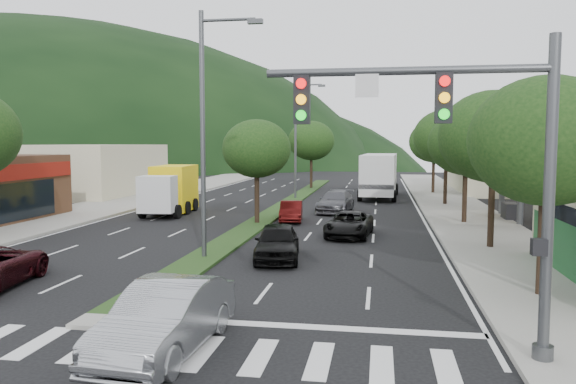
% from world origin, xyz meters
% --- Properties ---
extents(ground, '(160.00, 160.00, 0.00)m').
position_xyz_m(ground, '(0.00, 0.00, 0.00)').
color(ground, black).
rests_on(ground, ground).
extents(sidewalk_right, '(5.00, 90.00, 0.15)m').
position_xyz_m(sidewalk_right, '(12.50, 25.00, 0.07)').
color(sidewalk_right, gray).
rests_on(sidewalk_right, ground).
extents(sidewalk_left, '(6.00, 90.00, 0.15)m').
position_xyz_m(sidewalk_left, '(-13.00, 25.00, 0.07)').
color(sidewalk_left, gray).
rests_on(sidewalk_left, ground).
extents(median, '(1.60, 56.00, 0.12)m').
position_xyz_m(median, '(0.00, 28.00, 0.06)').
color(median, '#1E3B15').
rests_on(median, ground).
extents(crosswalk, '(19.00, 2.20, 0.01)m').
position_xyz_m(crosswalk, '(0.00, -2.00, 0.01)').
color(crosswalk, silver).
rests_on(crosswalk, ground).
extents(traffic_signal, '(6.12, 0.40, 7.00)m').
position_xyz_m(traffic_signal, '(9.03, -1.54, 4.65)').
color(traffic_signal, '#47494C').
rests_on(traffic_signal, ground).
extents(bldg_left_far, '(9.00, 14.00, 4.60)m').
position_xyz_m(bldg_left_far, '(-19.00, 34.00, 2.30)').
color(bldg_left_far, beige).
rests_on(bldg_left_far, ground).
extents(bldg_right_far, '(10.00, 16.00, 5.20)m').
position_xyz_m(bldg_right_far, '(19.50, 44.00, 2.60)').
color(bldg_right_far, beige).
rests_on(bldg_right_far, ground).
extents(hill_far, '(176.00, 132.00, 82.00)m').
position_xyz_m(hill_far, '(-80.00, 110.00, 0.00)').
color(hill_far, black).
rests_on(hill_far, ground).
extents(tree_r_a, '(4.60, 4.60, 6.63)m').
position_xyz_m(tree_r_a, '(12.00, 4.00, 4.82)').
color(tree_r_a, black).
rests_on(tree_r_a, sidewalk_right).
extents(tree_r_b, '(4.80, 4.80, 6.94)m').
position_xyz_m(tree_r_b, '(12.00, 12.00, 5.04)').
color(tree_r_b, black).
rests_on(tree_r_b, sidewalk_right).
extents(tree_r_c, '(4.40, 4.40, 6.48)m').
position_xyz_m(tree_r_c, '(12.00, 20.00, 4.75)').
color(tree_r_c, black).
rests_on(tree_r_c, sidewalk_right).
extents(tree_r_d, '(5.00, 5.00, 7.17)m').
position_xyz_m(tree_r_d, '(12.00, 30.00, 5.18)').
color(tree_r_d, black).
rests_on(tree_r_d, sidewalk_right).
extents(tree_r_e, '(4.60, 4.60, 6.71)m').
position_xyz_m(tree_r_e, '(12.00, 40.00, 4.89)').
color(tree_r_e, black).
rests_on(tree_r_e, sidewalk_right).
extents(tree_med_near, '(4.00, 4.00, 6.02)m').
position_xyz_m(tree_med_near, '(0.00, 18.00, 4.43)').
color(tree_med_near, black).
rests_on(tree_med_near, median).
extents(tree_med_far, '(4.80, 4.80, 6.94)m').
position_xyz_m(tree_med_far, '(0.00, 44.00, 5.01)').
color(tree_med_far, black).
rests_on(tree_med_far, median).
extents(streetlight_near, '(2.60, 0.25, 10.00)m').
position_xyz_m(streetlight_near, '(0.21, 8.00, 5.58)').
color(streetlight_near, '#47494C').
rests_on(streetlight_near, ground).
extents(streetlight_mid, '(2.60, 0.25, 10.00)m').
position_xyz_m(streetlight_mid, '(0.21, 33.00, 5.58)').
color(streetlight_mid, '#47494C').
rests_on(streetlight_mid, ground).
extents(sedan_silver, '(2.00, 4.98, 1.61)m').
position_xyz_m(sedan_silver, '(2.36, -2.09, 0.80)').
color(sedan_silver, '#999BA0').
rests_on(sedan_silver, ground).
extents(car_queue_a, '(2.31, 4.53, 1.48)m').
position_xyz_m(car_queue_a, '(3.00, 8.33, 0.74)').
color(car_queue_a, black).
rests_on(car_queue_a, ground).
extents(car_queue_b, '(2.62, 5.25, 1.46)m').
position_xyz_m(car_queue_b, '(4.09, 24.58, 0.73)').
color(car_queue_b, '#4C4C51').
rests_on(car_queue_b, ground).
extents(car_queue_c, '(1.73, 3.87, 1.23)m').
position_xyz_m(car_queue_c, '(1.78, 19.58, 0.62)').
color(car_queue_c, '#4D0D0C').
rests_on(car_queue_c, ground).
extents(car_queue_d, '(2.50, 4.71, 1.26)m').
position_xyz_m(car_queue_d, '(5.58, 14.58, 0.63)').
color(car_queue_d, black).
rests_on(car_queue_d, ground).
extents(box_truck, '(2.92, 6.68, 3.22)m').
position_xyz_m(box_truck, '(-6.80, 21.97, 1.52)').
color(box_truck, silver).
rests_on(box_truck, ground).
extents(motorhome, '(3.52, 9.97, 3.77)m').
position_xyz_m(motorhome, '(7.02, 35.54, 2.01)').
color(motorhome, silver).
rests_on(motorhome, ground).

